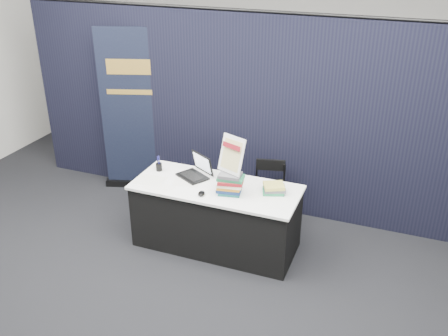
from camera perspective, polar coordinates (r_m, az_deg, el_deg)
floor at (r=5.32m, az=-3.16°, el=-11.87°), size 8.00×8.00×0.00m
wall_back at (r=8.15m, az=8.52°, el=14.95°), size 8.00×0.02×3.50m
drape_partition at (r=6.06m, az=2.80°, el=6.02°), size 6.00×0.08×2.40m
display_table at (r=5.52m, az=-0.91°, el=-5.53°), size 1.80×0.75×0.75m
laptop at (r=5.54m, az=-3.44°, el=-0.33°), size 0.40×0.41×0.25m
mouse at (r=5.16m, az=-2.59°, el=-2.92°), size 0.09×0.13×0.04m
brochure_left at (r=5.36m, az=-7.47°, el=-2.19°), size 0.34×0.28×0.00m
brochure_mid at (r=5.52m, az=-8.42°, el=-1.39°), size 0.36×0.27×0.00m
brochure_right at (r=5.42m, az=-4.34°, el=-1.67°), size 0.32×0.26×0.00m
pen_cup at (r=5.71m, az=-7.44°, el=0.12°), size 0.09×0.09×0.09m
book_stack_tall at (r=5.14m, az=0.74°, el=-1.77°), size 0.27×0.22×0.24m
book_stack_short at (r=5.22m, az=5.70°, el=-2.31°), size 0.27×0.24×0.10m
info_sign at (r=5.03m, az=0.88°, el=1.47°), size 0.31×0.21×0.40m
pullup_banner at (r=6.67m, az=-10.15°, el=5.34°), size 0.91×0.38×2.17m
stacking_chair at (r=5.91m, az=4.88°, el=-2.65°), size 0.43×0.44×0.79m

